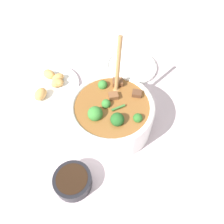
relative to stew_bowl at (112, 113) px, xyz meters
The scene contains 5 objects.
ground_plane 0.07m from the stew_bowl, 131.30° to the left, with size 4.00×4.00×0.00m, color silver.
stew_bowl is the anchor object (origin of this frame).
condiment_bowl 0.22m from the stew_bowl, 33.16° to the left, with size 0.10×0.10×0.04m.
empty_plate 0.29m from the stew_bowl, 133.38° to the right, with size 0.20×0.20×0.02m.
food_plate 0.29m from the stew_bowl, 63.97° to the right, with size 0.22×0.22×0.05m.
Camera 1 is at (0.18, 0.34, 0.61)m, focal length 35.00 mm.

